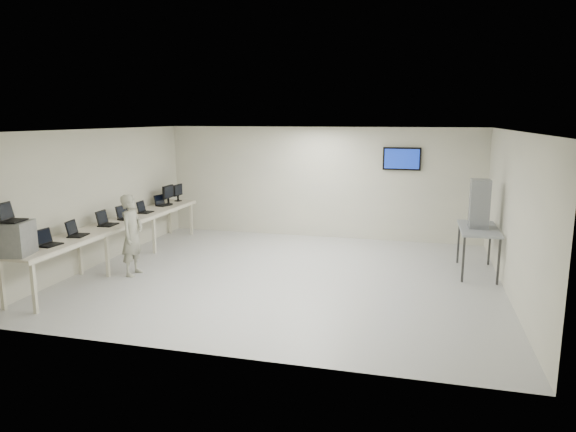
% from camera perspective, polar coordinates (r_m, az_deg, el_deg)
% --- Properties ---
extents(room, '(8.01, 7.01, 2.81)m').
position_cam_1_polar(room, '(9.74, -0.02, 1.34)').
color(room, beige).
rests_on(room, ground).
extents(workbench, '(0.76, 6.00, 0.90)m').
position_cam_1_polar(workbench, '(11.25, -18.26, -0.95)').
color(workbench, beige).
rests_on(workbench, ground).
extents(equipment_box, '(0.56, 0.60, 0.53)m').
position_cam_1_polar(equipment_box, '(9.09, -28.06, -2.21)').
color(equipment_box, gray).
rests_on(equipment_box, workbench).
extents(laptop_on_box, '(0.37, 0.42, 0.30)m').
position_cam_1_polar(laptop_on_box, '(9.06, -28.52, -0.07)').
color(laptop_on_box, black).
rests_on(laptop_on_box, equipment_box).
extents(laptop_0, '(0.33, 0.38, 0.28)m').
position_cam_1_polar(laptop_0, '(9.57, -25.19, -2.55)').
color(laptop_0, black).
rests_on(laptop_0, workbench).
extents(laptop_1, '(0.34, 0.40, 0.28)m').
position_cam_1_polar(laptop_1, '(10.12, -22.55, -1.65)').
color(laptop_1, black).
rests_on(laptop_1, workbench).
extents(laptop_2, '(0.33, 0.39, 0.30)m').
position_cam_1_polar(laptop_2, '(10.91, -19.61, -0.58)').
color(laptop_2, black).
rests_on(laptop_2, workbench).
extents(laptop_3, '(0.34, 0.40, 0.29)m').
position_cam_1_polar(laptop_3, '(11.44, -17.62, 0.05)').
color(laptop_3, black).
rests_on(laptop_3, workbench).
extents(laptop_4, '(0.27, 0.34, 0.26)m').
position_cam_1_polar(laptop_4, '(12.10, -15.73, 0.68)').
color(laptop_4, black).
rests_on(laptop_4, workbench).
extents(laptop_5, '(0.36, 0.39, 0.27)m').
position_cam_1_polar(laptop_5, '(12.95, -13.83, 1.43)').
color(laptop_5, black).
rests_on(laptop_5, workbench).
extents(monitor_near, '(0.21, 0.48, 0.47)m').
position_cam_1_polar(monitor_near, '(13.08, -13.18, 2.51)').
color(monitor_near, black).
rests_on(monitor_near, workbench).
extents(monitor_far, '(0.19, 0.44, 0.43)m').
position_cam_1_polar(monitor_far, '(13.55, -12.15, 2.73)').
color(monitor_far, black).
rests_on(monitor_far, workbench).
extents(soldier, '(0.39, 0.59, 1.58)m').
position_cam_1_polar(soldier, '(10.36, -16.93, -2.04)').
color(soldier, gray).
rests_on(soldier, ground).
extents(side_table, '(0.71, 1.53, 0.92)m').
position_cam_1_polar(side_table, '(10.66, 20.42, -1.60)').
color(side_table, gray).
rests_on(side_table, ground).
extents(storage_bins, '(0.36, 0.40, 0.94)m').
position_cam_1_polar(storage_bins, '(10.56, 20.51, 1.29)').
color(storage_bins, gray).
rests_on(storage_bins, side_table).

